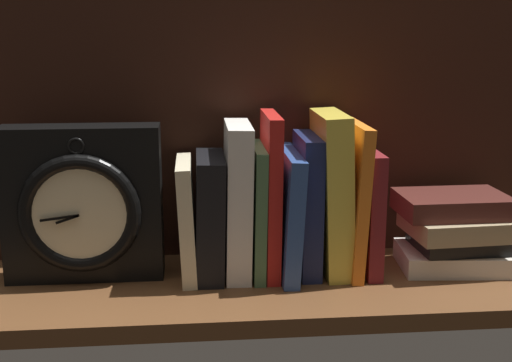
# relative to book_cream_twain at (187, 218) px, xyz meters

# --- Properties ---
(ground_plane) EXTENTS (0.86, 0.27, 0.03)m
(ground_plane) POSITION_rel_book_cream_twain_xyz_m (0.12, -0.04, -0.10)
(ground_plane) COLOR brown
(back_panel) EXTENTS (0.86, 0.01, 0.42)m
(back_panel) POSITION_rel_book_cream_twain_xyz_m (0.12, 0.09, 0.12)
(back_panel) COLOR black
(back_panel) RESTS_ON ground_plane
(book_cream_twain) EXTENTS (0.03, 0.13, 0.17)m
(book_cream_twain) POSITION_rel_book_cream_twain_xyz_m (0.00, 0.00, 0.00)
(book_cream_twain) COLOR beige
(book_cream_twain) RESTS_ON ground_plane
(book_black_skeptic) EXTENTS (0.04, 0.13, 0.18)m
(book_black_skeptic) POSITION_rel_book_cream_twain_xyz_m (0.03, 0.00, 0.00)
(book_black_skeptic) COLOR black
(book_black_skeptic) RESTS_ON ground_plane
(book_white_catcher) EXTENTS (0.04, 0.13, 0.22)m
(book_white_catcher) POSITION_rel_book_cream_twain_xyz_m (0.07, 0.00, 0.03)
(book_white_catcher) COLOR silver
(book_white_catcher) RESTS_ON ground_plane
(book_green_romantic) EXTENTS (0.02, 0.13, 0.19)m
(book_green_romantic) POSITION_rel_book_cream_twain_xyz_m (0.10, 0.00, 0.01)
(book_green_romantic) COLOR #476B44
(book_green_romantic) RESTS_ON ground_plane
(book_red_requiem) EXTENTS (0.02, 0.13, 0.24)m
(book_red_requiem) POSITION_rel_book_cream_twain_xyz_m (0.12, 0.00, 0.03)
(book_red_requiem) COLOR red
(book_red_requiem) RESTS_ON ground_plane
(book_blue_modern) EXTENTS (0.03, 0.17, 0.18)m
(book_blue_modern) POSITION_rel_book_cream_twain_xyz_m (0.15, 0.00, 0.01)
(book_blue_modern) COLOR #2D4C8E
(book_blue_modern) RESTS_ON ground_plane
(book_navy_bierce) EXTENTS (0.03, 0.12, 0.20)m
(book_navy_bierce) POSITION_rel_book_cream_twain_xyz_m (0.18, 0.00, 0.02)
(book_navy_bierce) COLOR #192147
(book_navy_bierce) RESTS_ON ground_plane
(book_yellow_seinlanguage) EXTENTS (0.05, 0.13, 0.24)m
(book_yellow_seinlanguage) POSITION_rel_book_cream_twain_xyz_m (0.21, 0.00, 0.03)
(book_yellow_seinlanguage) COLOR gold
(book_yellow_seinlanguage) RESTS_ON ground_plane
(book_orange_pandolfini) EXTENTS (0.03, 0.15, 0.22)m
(book_orange_pandolfini) POSITION_rel_book_cream_twain_xyz_m (0.24, 0.00, 0.03)
(book_orange_pandolfini) COLOR orange
(book_orange_pandolfini) RESTS_ON ground_plane
(book_maroon_dawkins) EXTENTS (0.02, 0.14, 0.18)m
(book_maroon_dawkins) POSITION_rel_book_cream_twain_xyz_m (0.27, 0.00, 0.01)
(book_maroon_dawkins) COLOR maroon
(book_maroon_dawkins) RESTS_ON ground_plane
(framed_clock) EXTENTS (0.22, 0.07, 0.22)m
(framed_clock) POSITION_rel_book_cream_twain_xyz_m (-0.15, -0.00, 0.03)
(framed_clock) COLOR black
(framed_clock) RESTS_ON ground_plane
(book_stack_side) EXTENTS (0.17, 0.13, 0.11)m
(book_stack_side) POSITION_rel_book_cream_twain_xyz_m (0.40, -0.01, -0.03)
(book_stack_side) COLOR beige
(book_stack_side) RESTS_ON ground_plane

